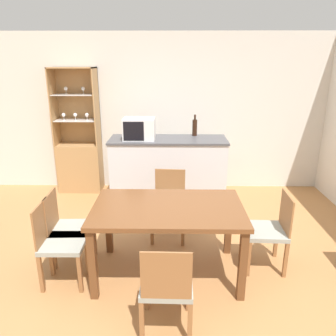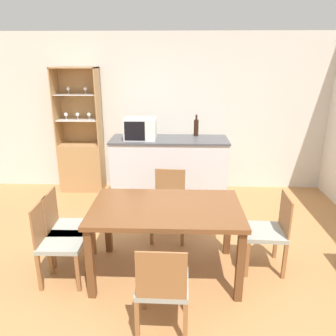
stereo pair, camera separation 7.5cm
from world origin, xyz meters
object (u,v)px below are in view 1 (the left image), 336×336
Objects in this scene: dining_chair_side_right_far at (269,230)px; dining_chair_head_far at (169,204)px; display_cabinet at (80,157)px; dining_chair_side_left_near at (60,242)px; dining_table at (168,215)px; wine_bottle at (195,127)px; dining_chair_side_left_far at (68,229)px; microwave at (139,129)px; dining_chair_head_near at (166,286)px.

dining_chair_side_right_far and dining_chair_head_far have the same top height.
display_cabinet reaches higher than dining_chair_side_left_near.
dining_chair_side_left_near is (-2.11, -0.27, 0.00)m from dining_chair_side_right_far.
wine_bottle reaches higher than dining_table.
dining_chair_side_left_near is 0.27m from dining_chair_side_left_far.
dining_chair_head_far is at bearing -65.88° from microwave.
dining_chair_side_right_far is 1.83× the size of microwave.
display_cabinet is 4.44× the size of microwave.
dining_chair_head_far reaches higher than dining_table.
dining_chair_side_left_far is 1.89m from microwave.
dining_chair_head_far is at bearing -106.87° from wine_bottle.
display_cabinet reaches higher than dining_chair_side_right_far.
dining_chair_side_right_far is 1.00× the size of dining_chair_side_left_near.
dining_chair_head_far is (0.00, 0.77, -0.23)m from dining_table.
display_cabinet reaches higher than wine_bottle.
display_cabinet is 3.37m from dining_chair_side_right_far.
dining_chair_head_far is (1.06, 0.90, 0.00)m from dining_chair_side_left_near.
dining_table is at bearing 91.10° from dining_chair_head_near.
dining_chair_side_left_far is at bearing 140.69° from dining_chair_head_near.
dining_table is 2.11m from wine_bottle.
dining_chair_side_left_near is 1.00× the size of dining_chair_side_left_far.
display_cabinet is 2.42× the size of dining_chair_head_near.
wine_bottle reaches higher than dining_chair_head_far.
dining_chair_side_left_far and dining_chair_head_far have the same top height.
dining_chair_head_far is 1.49m from wine_bottle.
wine_bottle is (0.82, 0.25, -0.02)m from microwave.
dining_chair_side_right_far is 2.58× the size of wine_bottle.
wine_bottle is at bearing 145.57° from dining_chair_side_left_near.
dining_chair_head_far is (-1.05, 0.63, 0.00)m from dining_chair_side_right_far.
dining_chair_head_near is (-0.00, -1.54, 0.00)m from dining_chair_head_far.
dining_chair_side_left_near and dining_chair_head_near have the same top height.
dining_chair_side_left_near is at bearing -123.79° from wine_bottle.
wine_bottle is at bearing -9.04° from display_cabinet.
dining_chair_side_left_near is 1.00× the size of dining_chair_head_far.
dining_chair_head_far is at bearing -45.64° from display_cabinet.
dining_chair_side_left_far reaches higher than dining_table.
dining_table is at bearing 96.66° from dining_chair_side_left_near.
dining_table is 3.25× the size of microwave.
wine_bottle is (1.89, -0.30, 0.57)m from display_cabinet.
dining_chair_side_right_far is 2.13m from dining_chair_side_left_near.
wine_bottle is at bearing 79.29° from dining_table.
wine_bottle is at bearing 22.04° from dining_chair_side_right_far.
wine_bottle is at bearing 83.36° from dining_chair_head_near.
dining_chair_side_left_far is (-1.06, 0.13, -0.23)m from dining_table.
microwave reaches higher than dining_chair_side_left_far.
display_cabinet is at bearing -170.20° from dining_chair_side_left_near.
microwave is (-0.44, 1.76, 0.51)m from dining_table.
wine_bottle is (0.38, 1.25, 0.72)m from dining_chair_head_far.
microwave is (0.61, 1.63, 0.74)m from dining_chair_side_left_far.
dining_chair_side_left_near is (0.45, -2.45, -0.15)m from display_cabinet.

